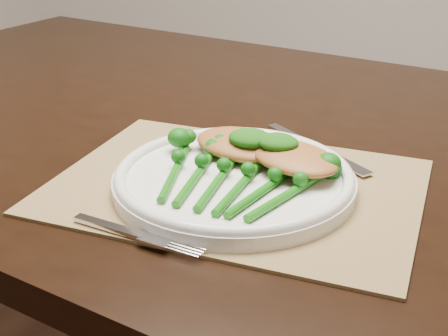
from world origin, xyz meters
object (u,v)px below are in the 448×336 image
at_px(chicken_fillet_left, 243,144).
at_px(broccolini_bundle, 229,183).
at_px(dinner_plate, 234,178).
at_px(dining_table, 229,321).
at_px(placemat, 236,186).

relative_size(chicken_fillet_left, broccolini_bundle, 0.71).
bearing_deg(dinner_plate, broccolini_bundle, -77.65).
relative_size(dining_table, placemat, 4.05).
height_order(dining_table, chicken_fillet_left, chicken_fillet_left).
bearing_deg(dining_table, chicken_fillet_left, -53.70).
bearing_deg(placemat, chicken_fillet_left, 100.63).
bearing_deg(chicken_fillet_left, placemat, -64.56).
distance_m(dining_table, placemat, 0.44).
height_order(chicken_fillet_left, broccolini_bundle, chicken_fillet_left).
relative_size(dining_table, dinner_plate, 6.10).
bearing_deg(chicken_fillet_left, broccolini_bundle, -65.37).
bearing_deg(dining_table, dinner_plate, -58.12).
distance_m(placemat, chicken_fillet_left, 0.06).
xyz_separation_m(dining_table, chicken_fillet_left, (0.08, -0.15, 0.41)).
height_order(dining_table, dinner_plate, dinner_plate).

